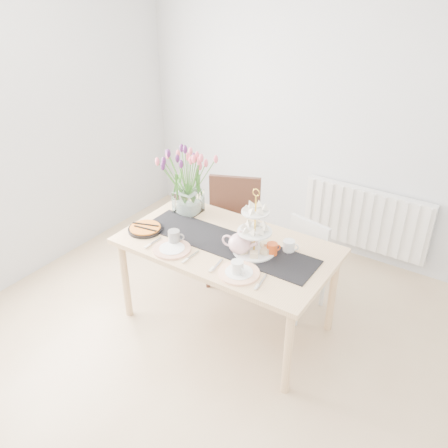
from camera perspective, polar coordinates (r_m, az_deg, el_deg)
The scene contains 16 objects.
room_shell at distance 2.74m, azimuth -5.93°, elevation 0.49°, with size 4.50×4.50×4.50m.
radiator at distance 4.69m, azimuth 16.64°, elevation 0.61°, with size 1.20×0.08×0.60m, color white.
dining_table at distance 3.59m, azimuth 0.36°, elevation -3.42°, with size 1.60×0.90×0.75m.
chair_brown at distance 4.25m, azimuth 1.04°, elevation 0.28°, with size 0.61×0.61×0.93m.
chair_white at distance 3.98m, azimuth 9.16°, elevation -4.24°, with size 0.46×0.46×0.76m.
table_runner at distance 3.54m, azimuth 0.37°, elevation -2.33°, with size 1.40×0.35×0.01m, color black.
tulip_vase at distance 3.82m, azimuth -4.49°, elevation 6.63°, with size 0.71×0.71×0.61m.
cake_stand at distance 3.38m, azimuth 3.69°, elevation -1.54°, with size 0.31×0.31×0.46m.
teapot at distance 3.39m, azimuth 1.92°, elevation -2.36°, with size 0.27×0.22×0.18m, color white, non-canonical shape.
cream_jug at distance 3.47m, azimuth 7.80°, elevation -2.64°, with size 0.09×0.09×0.09m, color silver.
tart_tin at distance 3.75m, azimuth -9.46°, elevation -0.58°, with size 0.27×0.27×0.03m.
mug_grey at distance 3.55m, azimuth -6.03°, elevation -1.56°, with size 0.09×0.09×0.10m, color gray.
mug_white at distance 3.19m, azimuth 1.61°, elevation -5.30°, with size 0.09×0.09×0.10m, color silver.
mug_orange at distance 3.41m, azimuth 5.79°, elevation -3.03°, with size 0.08×0.08×0.09m, color #DF4D18.
plate_left at distance 3.49m, azimuth -6.29°, elevation -3.01°, with size 0.28×0.28×0.01m, color silver.
plate_right at distance 3.22m, azimuth 1.81°, elevation -5.90°, with size 0.28×0.28×0.01m, color white.
Camera 1 is at (1.56, -1.83, 2.63)m, focal length 38.00 mm.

